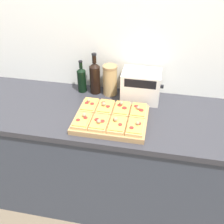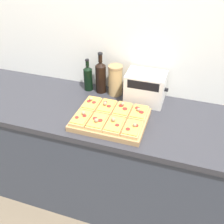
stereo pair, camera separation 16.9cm
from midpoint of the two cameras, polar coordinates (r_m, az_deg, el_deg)
The scene contains 15 objects.
wall_back at distance 1.93m, azimuth 5.92°, elevation 14.67°, with size 6.00×0.06×2.50m.
kitchen_counter at distance 2.07m, azimuth 2.29°, elevation -10.09°, with size 2.63×0.67×0.89m.
cutting_board at distance 1.69m, azimuth 2.55°, elevation -1.70°, with size 0.46×0.36×0.04m, color #A37A4C.
pizza_slice_back_left at distance 1.78m, azimuth -1.81°, elevation 1.74°, with size 0.10×0.16×0.05m.
pizza_slice_back_midleft at distance 1.75m, azimuth 1.60°, elevation 1.11°, with size 0.10×0.16×0.05m.
pizza_slice_back_midright at distance 1.73m, azimuth 5.13°, elevation 0.49°, with size 0.10×0.16×0.05m.
pizza_slice_back_right at distance 1.71m, azimuth 8.73°, elevation -0.21°, with size 0.10×0.16×0.05m.
pizza_slice_front_left at distance 1.65m, azimuth -3.81°, elevation -1.43°, with size 0.10×0.16×0.05m.
pizza_slice_front_midleft at distance 1.61m, azimuth -0.18°, elevation -2.19°, with size 0.10×0.16×0.05m.
pizza_slice_front_midright at distance 1.59m, azimuth 3.62°, elevation -2.90°, with size 0.10×0.16×0.06m.
pizza_slice_front_right at distance 1.57m, azimuth 7.55°, elevation -3.70°, with size 0.10×0.16×0.05m.
olive_oil_bottle at distance 1.99m, azimuth -2.81°, elevation 7.45°, with size 0.07×0.07×0.25m.
wine_bottle at distance 1.95m, azimuth 0.03°, elevation 7.70°, with size 0.08×0.08×0.31m.
grain_jar_tall at distance 1.93m, azimuth 3.26°, elevation 6.86°, with size 0.11×0.11×0.23m.
toaster_oven at distance 1.87m, azimuth 9.86°, elevation 5.14°, with size 0.29×0.19×0.22m.
Camera 2 is at (0.46, -1.07, 1.92)m, focal length 42.00 mm.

